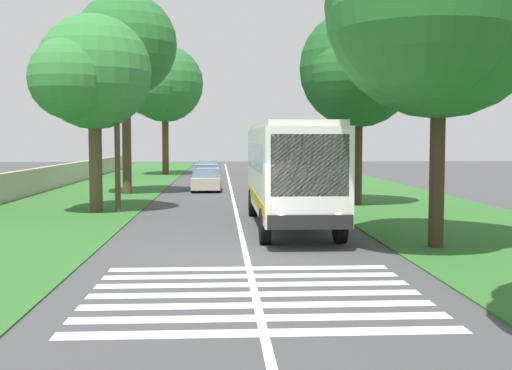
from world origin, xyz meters
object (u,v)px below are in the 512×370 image
Objects in this scene: coach_bus at (289,168)px; trailing_car_2 at (208,169)px; roadside_tree_left_1 at (123,47)px; roadside_tree_left_2 at (91,76)px; roadside_tree_left_0 at (162,86)px; trailing_car_1 at (206,175)px; roadside_tree_right_1 at (433,9)px; utility_pole at (117,118)px; trailing_car_0 at (206,180)px; roadside_tree_right_0 at (356,71)px.

trailing_car_2 is at bearing 6.07° from coach_bus.
roadside_tree_left_2 is (-9.53, 0.01, -2.58)m from roadside_tree_left_1.
roadside_tree_left_0 is at bearing 11.78° from coach_bus.
trailing_car_1 is 0.37× the size of roadside_tree_left_1.
roadside_tree_left_0 is 22.25m from roadside_tree_left_1.
roadside_tree_left_1 is 1.12× the size of roadside_tree_right_1.
roadside_tree_right_1 is at bearing -165.01° from roadside_tree_left_0.
roadside_tree_left_2 is at bearing 179.41° from roadside_tree_left_0.
coach_bus is 1.43× the size of utility_pole.
coach_bus reaches higher than trailing_car_0.
roadside_tree_left_1 is 23.08m from roadside_tree_right_1.
trailing_car_2 is 0.55× the size of utility_pole.
roadside_tree_left_2 is at bearing 71.78° from utility_pole.
trailing_car_0 is 13.25m from utility_pole.
trailing_car_1 is 0.55× the size of utility_pole.
roadside_tree_right_1 is (-10.35, -11.61, 0.95)m from roadside_tree_left_2.
trailing_car_0 is 0.37× the size of roadside_tree_left_1.
coach_bus is 9.70m from roadside_tree_right_0.
roadside_tree_left_0 reaches higher than roadside_tree_right_0.
roadside_tree_right_0 is at bearing -163.71° from trailing_car_2.
trailing_car_0 is 9.43m from roadside_tree_left_1.
roadside_tree_left_2 is at bearing 158.51° from trailing_car_0.
trailing_car_2 is 20.85m from roadside_tree_left_1.
roadside_tree_left_2 is at bearing 171.01° from trailing_car_2.
trailing_car_1 is at bearing -13.82° from roadside_tree_left_2.
roadside_tree_right_0 is 1.20× the size of utility_pole.
roadside_tree_right_1 is (-28.82, -7.07, 6.20)m from trailing_car_1.
trailing_car_2 is 39.82m from roadside_tree_right_1.
trailing_car_2 is (33.65, 3.58, -1.48)m from coach_bus.
roadside_tree_right_0 is at bearing -158.23° from roadside_tree_left_0.
roadside_tree_left_0 is 31.68m from roadside_tree_right_0.
trailing_car_2 is at bearing 10.44° from roadside_tree_right_1.
coach_bus is 1.19× the size of roadside_tree_right_0.
roadside_tree_right_0 is 0.91× the size of roadside_tree_right_1.
utility_pole is at bearing -173.53° from roadside_tree_left_1.
roadside_tree_right_1 is at bearing -131.73° from roadside_tree_left_2.
trailing_car_2 is 0.36× the size of roadside_tree_left_0.
trailing_car_0 is 0.50× the size of roadside_tree_left_2.
roadside_tree_left_2 reaches higher than utility_pole.
trailing_car_1 is at bearing -10.24° from utility_pole.
roadside_tree_left_1 is (-2.40, 4.68, 7.82)m from trailing_car_0.
roadside_tree_left_2 is at bearing 48.27° from roadside_tree_right_1.
utility_pole is (9.98, 10.47, -2.78)m from roadside_tree_right_1.
coach_bus is 0.95× the size of roadside_tree_left_0.
roadside_tree_left_0 is 32.41m from utility_pole.
trailing_car_2 is at bearing -13.36° from roadside_tree_left_1.
roadside_tree_left_1 is at bearing 166.64° from trailing_car_2.
utility_pole is at bearing 163.87° from trailing_car_0.
coach_bus is 1.31× the size of roadside_tree_left_2.
roadside_tree_right_1 reaches higher than roadside_tree_right_0.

